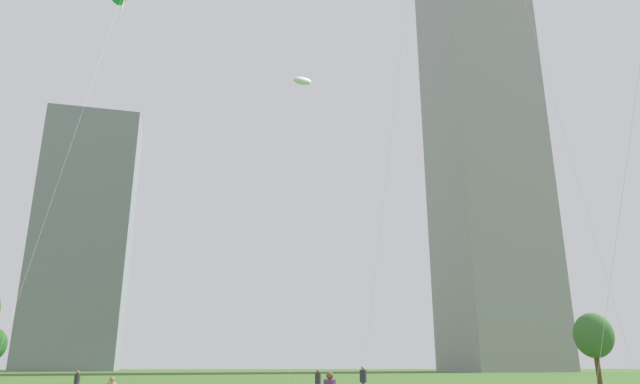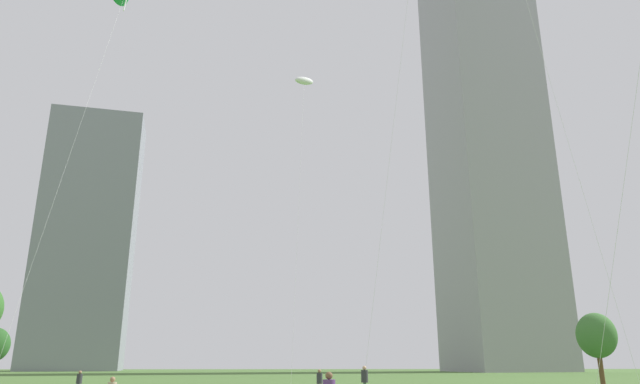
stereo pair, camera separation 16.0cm
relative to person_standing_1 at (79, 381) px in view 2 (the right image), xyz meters
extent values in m
cylinder|color=#2D2D33|center=(0.00, 0.00, 0.16)|extent=(0.35, 0.35, 0.60)
sphere|color=#997051|center=(0.00, 0.00, 0.56)|extent=(0.21, 0.21, 0.21)
cylinder|color=#2D2D33|center=(18.07, -2.85, 0.36)|extent=(0.42, 0.42, 0.72)
sphere|color=tan|center=(18.07, -2.85, 0.85)|extent=(0.25, 0.25, 0.25)
cylinder|color=#2D2D33|center=(15.38, -1.62, 0.22)|extent=(0.37, 0.37, 0.64)
sphere|color=#997051|center=(15.38, -1.62, 0.64)|extent=(0.22, 0.22, 0.22)
sphere|color=brown|center=(14.89, -19.39, 0.81)|extent=(0.24, 0.24, 0.24)
sphere|color=#997051|center=(6.56, -14.66, 0.56)|extent=(0.21, 0.21, 0.21)
cylinder|color=silver|center=(28.58, -10.01, 15.41)|extent=(5.67, 1.25, 32.63)
cylinder|color=silver|center=(13.97, 4.40, 12.58)|extent=(0.82, 7.06, 26.97)
ellipsoid|color=white|center=(14.37, 7.93, 26.06)|extent=(2.17, 1.91, 1.11)
cylinder|color=silver|center=(19.66, -5.65, 13.77)|extent=(3.37, 7.02, 29.36)
cylinder|color=silver|center=(-1.38, -2.39, 15.54)|extent=(0.90, 10.71, 32.89)
cylinder|color=white|center=(-0.93, 2.96, 30.62)|extent=(0.25, 0.32, 2.12)
cylinder|color=brown|center=(37.69, 6.08, 0.62)|extent=(0.37, 0.37, 3.05)
ellipsoid|color=#3D7033|center=(37.69, 6.08, 3.20)|extent=(3.02, 3.02, 3.49)
cube|color=gray|center=(-35.58, 93.40, 29.27)|extent=(23.35, 18.62, 60.35)
cube|color=#939399|center=(58.38, 80.48, 54.05)|extent=(26.48, 22.34, 109.91)
camera|label=1|loc=(13.58, -38.29, 1.28)|focal=31.23mm
camera|label=2|loc=(13.74, -38.30, 1.28)|focal=31.23mm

